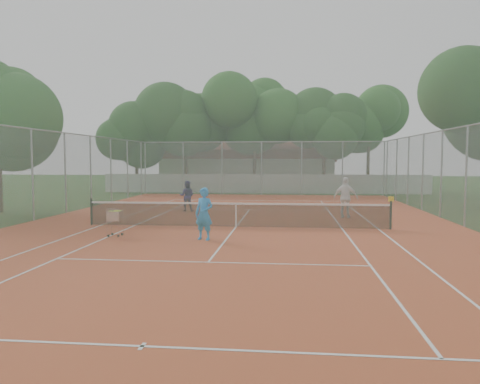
# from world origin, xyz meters

# --- Properties ---
(ground) EXTENTS (120.00, 120.00, 0.00)m
(ground) POSITION_xyz_m (0.00, 0.00, 0.00)
(ground) COLOR #183A10
(ground) RESTS_ON ground
(court_pad) EXTENTS (18.00, 34.00, 0.02)m
(court_pad) POSITION_xyz_m (0.00, 0.00, 0.01)
(court_pad) COLOR #BF4825
(court_pad) RESTS_ON ground
(court_lines) EXTENTS (10.98, 23.78, 0.01)m
(court_lines) POSITION_xyz_m (0.00, 0.00, 0.02)
(court_lines) COLOR white
(court_lines) RESTS_ON court_pad
(tennis_net) EXTENTS (11.88, 0.10, 0.98)m
(tennis_net) POSITION_xyz_m (0.00, 0.00, 0.51)
(tennis_net) COLOR black
(tennis_net) RESTS_ON court_pad
(perimeter_fence) EXTENTS (18.00, 34.00, 4.00)m
(perimeter_fence) POSITION_xyz_m (0.00, 0.00, 2.00)
(perimeter_fence) COLOR slate
(perimeter_fence) RESTS_ON ground
(boundary_wall) EXTENTS (26.00, 0.30, 1.50)m
(boundary_wall) POSITION_xyz_m (0.00, 19.00, 0.75)
(boundary_wall) COLOR white
(boundary_wall) RESTS_ON ground
(clubhouse) EXTENTS (16.40, 9.00, 4.40)m
(clubhouse) POSITION_xyz_m (-2.00, 29.00, 2.20)
(clubhouse) COLOR beige
(clubhouse) RESTS_ON ground
(tropical_trees) EXTENTS (29.00, 19.00, 10.00)m
(tropical_trees) POSITION_xyz_m (0.00, 22.00, 5.00)
(tropical_trees) COLOR #0E330C
(tropical_trees) RESTS_ON ground
(player_near) EXTENTS (0.73, 0.59, 1.73)m
(player_near) POSITION_xyz_m (-0.72, -3.04, 0.89)
(player_near) COLOR #1A84E4
(player_near) RESTS_ON court_pad
(player_far_left) EXTENTS (0.76, 0.59, 1.57)m
(player_far_left) POSITION_xyz_m (-3.15, 5.36, 0.80)
(player_far_left) COLOR #231849
(player_far_left) RESTS_ON court_pad
(player_far_right) EXTENTS (1.18, 0.79, 1.86)m
(player_far_right) POSITION_xyz_m (4.65, 3.42, 0.95)
(player_far_right) COLOR white
(player_far_right) RESTS_ON court_pad
(ball_hopper) EXTENTS (0.57, 0.57, 0.98)m
(ball_hopper) POSITION_xyz_m (-3.91, -2.69, 0.51)
(ball_hopper) COLOR silver
(ball_hopper) RESTS_ON court_pad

